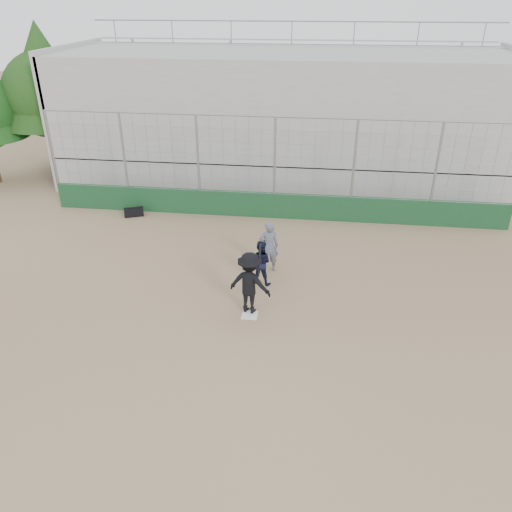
# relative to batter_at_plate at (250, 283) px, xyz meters

# --- Properties ---
(ground) EXTENTS (90.00, 90.00, 0.00)m
(ground) POSITION_rel_batter_at_plate_xyz_m (0.02, -0.21, -0.92)
(ground) COLOR brown
(ground) RESTS_ON ground
(home_plate) EXTENTS (0.44, 0.44, 0.02)m
(home_plate) POSITION_rel_batter_at_plate_xyz_m (0.02, -0.21, -0.91)
(home_plate) COLOR white
(home_plate) RESTS_ON ground
(backstop) EXTENTS (18.10, 0.25, 4.04)m
(backstop) POSITION_rel_batter_at_plate_xyz_m (0.02, 6.79, 0.03)
(backstop) COLOR #123B1D
(backstop) RESTS_ON ground
(bleachers) EXTENTS (20.25, 6.70, 6.98)m
(bleachers) POSITION_rel_batter_at_plate_xyz_m (0.02, 11.74, 2.00)
(bleachers) COLOR #9A9A9A
(bleachers) RESTS_ON ground
(tree_left) EXTENTS (4.48, 4.48, 7.00)m
(tree_left) POSITION_rel_batter_at_plate_xyz_m (-10.98, 10.79, 3.46)
(tree_left) COLOR #3A2415
(tree_left) RESTS_ON ground
(batter_at_plate) EXTENTS (1.32, 0.95, 1.99)m
(batter_at_plate) POSITION_rel_batter_at_plate_xyz_m (0.00, 0.00, 0.00)
(batter_at_plate) COLOR black
(batter_at_plate) RESTS_ON ground
(catcher_crouched) EXTENTS (0.82, 0.70, 1.01)m
(catcher_crouched) POSITION_rel_batter_at_plate_xyz_m (0.11, 1.57, -0.42)
(catcher_crouched) COLOR black
(catcher_crouched) RESTS_ON ground
(umpire) EXTENTS (0.71, 0.55, 1.55)m
(umpire) POSITION_rel_batter_at_plate_xyz_m (0.28, 2.42, -0.15)
(umpire) COLOR #535C69
(umpire) RESTS_ON ground
(equipment_bag) EXTENTS (0.83, 0.59, 0.37)m
(equipment_bag) POSITION_rel_batter_at_plate_xyz_m (-5.61, 6.17, -0.76)
(equipment_bag) COLOR black
(equipment_bag) RESTS_ON ground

